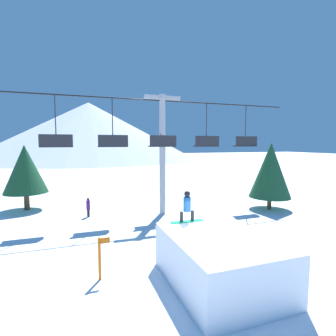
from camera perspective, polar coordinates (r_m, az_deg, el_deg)
ground_plane at (r=9.97m, az=8.16°, el=-22.78°), size 220.00×220.00×0.00m
mountain_ridge at (r=83.51m, az=-16.83°, el=7.73°), size 64.19×64.19×16.94m
snow_ramp at (r=9.38m, az=11.13°, el=-19.09°), size 3.16×4.23×1.66m
snowboarder at (r=10.25m, az=4.17°, el=-8.37°), size 1.32×0.28×1.22m
chairlift at (r=17.17m, az=-1.19°, el=5.17°), size 18.85×0.44×7.84m
pine_tree_near at (r=19.94m, az=21.40°, el=-0.44°), size 2.88×2.88×4.77m
pine_tree_far at (r=20.88m, az=-28.66°, el=-0.22°), size 2.92×2.92×4.61m
trail_marker at (r=9.78m, az=-14.58°, el=-18.28°), size 0.41×0.10×1.49m
distant_skier at (r=17.71m, az=-16.98°, el=-8.02°), size 0.24×0.24×1.23m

